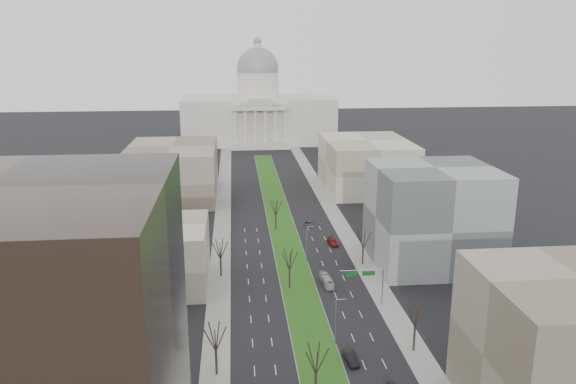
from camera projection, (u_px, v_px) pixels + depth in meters
ground at (283, 230)px, 162.73m from camera, size 600.00×600.00×0.00m
median at (283, 230)px, 161.73m from camera, size 8.00×222.03×0.20m
sidewalk_left at (220, 265)px, 137.05m from camera, size 5.00×330.00×0.15m
sidewalk_right at (361, 259)px, 140.32m from camera, size 5.00×330.00×0.15m
capitol at (258, 112)px, 302.28m from camera, size 80.00×46.00×55.00m
building_glass_tower at (3, 381)px, 56.04m from camera, size 34.00×30.00×40.00m
building_beige_left at (148, 255)px, 124.19m from camera, size 26.00×22.00×14.00m
building_tan_right at (573, 351)px, 78.38m from camera, size 26.00×24.00×22.00m
building_grey_right at (432, 216)px, 135.88m from camera, size 28.00×26.00×24.00m
building_far_left at (173, 171)px, 195.57m from camera, size 30.00×40.00×18.00m
building_far_right at (366, 164)px, 206.92m from camera, size 30.00×40.00×18.00m
tree_left_mid at (215, 336)px, 90.10m from camera, size 5.40×5.40×9.72m
tree_left_far at (220, 249)px, 128.59m from camera, size 5.28×5.28×9.50m
tree_right_mid at (416, 314)px, 97.12m from camera, size 5.52×5.52×9.94m
tree_right_far at (363, 239)px, 135.73m from camera, size 5.04×5.04×9.07m
tree_median_a at (316, 358)px, 83.84m from camera, size 5.40×5.40×9.72m
tree_median_b at (290, 259)px, 122.28m from camera, size 5.40×5.40×9.72m
tree_median_c at (276, 207)px, 160.73m from camera, size 5.40×5.40×9.72m
streetlamp_median_b at (336, 322)px, 99.36m from camera, size 1.90×0.20×9.16m
streetlamp_median_c at (307, 244)px, 137.81m from camera, size 1.90×0.20×9.16m
mast_arm_signs at (370, 278)px, 114.38m from camera, size 9.12×0.24×8.09m
car_black at (351, 357)px, 95.43m from camera, size 2.15×5.19×1.67m
car_red at (333, 242)px, 150.49m from camera, size 2.64×5.50×1.55m
car_grey_far at (309, 224)px, 166.08m from camera, size 2.32×4.73×1.29m
box_van at (326, 280)px, 125.76m from camera, size 2.44×7.62×2.09m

